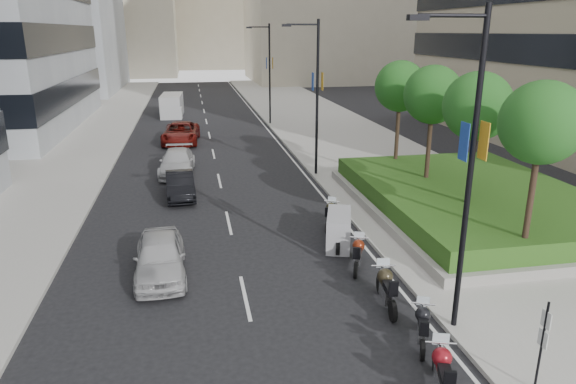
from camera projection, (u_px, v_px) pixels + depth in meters
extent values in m
plane|color=black|center=(319.00, 367.00, 13.34)|extent=(160.00, 160.00, 0.00)
cube|color=#9E9B93|center=(336.00, 134.00, 43.04)|extent=(10.00, 100.00, 0.15)
cube|color=#9E9B93|center=(72.00, 144.00, 39.31)|extent=(8.00, 100.00, 0.15)
cube|color=silver|center=(274.00, 137.00, 42.12)|extent=(0.12, 100.00, 0.01)
cube|color=silver|center=(210.00, 140.00, 41.20)|extent=(0.12, 100.00, 0.01)
cube|color=gray|center=(472.00, 207.00, 24.39)|extent=(10.00, 14.00, 0.40)
cube|color=#244C15|center=(474.00, 195.00, 24.21)|extent=(9.40, 13.40, 0.80)
cylinder|color=#332319|center=(530.00, 205.00, 17.84)|extent=(0.22, 0.22, 4.00)
sphere|color=#245C1C|center=(542.00, 123.00, 16.97)|extent=(2.80, 2.80, 2.80)
cylinder|color=#332319|center=(470.00, 175.00, 21.59)|extent=(0.22, 0.22, 4.00)
sphere|color=#245C1C|center=(478.00, 106.00, 20.72)|extent=(2.80, 2.80, 2.80)
cylinder|color=#332319|center=(428.00, 154.00, 25.34)|extent=(0.22, 0.22, 4.00)
sphere|color=#245C1C|center=(433.00, 95.00, 24.47)|extent=(2.80, 2.80, 2.80)
cylinder|color=#332319|center=(397.00, 138.00, 29.08)|extent=(0.22, 0.22, 4.00)
sphere|color=#245C1C|center=(400.00, 86.00, 28.22)|extent=(2.80, 2.80, 2.80)
cylinder|color=black|center=(469.00, 182.00, 13.69)|extent=(0.16, 0.16, 9.00)
cylinder|color=black|center=(453.00, 15.00, 12.28)|extent=(1.80, 0.10, 0.10)
cube|color=black|center=(418.00, 17.00, 12.13)|extent=(0.50, 0.22, 0.14)
cube|color=gold|center=(484.00, 141.00, 13.41)|extent=(0.02, 0.45, 1.00)
cube|color=navy|center=(464.00, 142.00, 13.31)|extent=(0.02, 0.45, 1.00)
cylinder|color=black|center=(317.00, 101.00, 29.63)|extent=(0.16, 0.16, 9.00)
cylinder|color=black|center=(303.00, 24.00, 28.21)|extent=(1.80, 0.10, 0.10)
cube|color=black|center=(287.00, 25.00, 28.07)|extent=(0.50, 0.22, 0.14)
cube|color=gold|center=(322.00, 81.00, 29.35)|extent=(0.02, 0.45, 1.00)
cube|color=navy|center=(313.00, 82.00, 29.25)|extent=(0.02, 0.45, 1.00)
cylinder|color=black|center=(270.00, 76.00, 46.50)|extent=(0.16, 0.16, 9.00)
cylinder|color=black|center=(259.00, 27.00, 45.09)|extent=(1.80, 0.10, 0.10)
cube|color=black|center=(249.00, 28.00, 44.94)|extent=(0.50, 0.22, 0.14)
cube|color=gold|center=(273.00, 63.00, 46.22)|extent=(0.02, 0.45, 1.00)
cube|color=navy|center=(266.00, 63.00, 46.12)|extent=(0.02, 0.45, 1.00)
cylinder|color=black|center=(541.00, 350.00, 11.94)|extent=(0.06, 0.06, 2.50)
cube|color=silver|center=(546.00, 320.00, 11.70)|extent=(0.02, 0.32, 0.42)
cube|color=silver|center=(543.00, 339.00, 11.85)|extent=(0.02, 0.32, 0.42)
cylinder|color=black|center=(437.00, 364.00, 12.96)|extent=(0.31, 0.63, 0.63)
cube|color=silver|center=(443.00, 380.00, 12.10)|extent=(0.55, 0.91, 0.42)
sphere|color=maroon|center=(442.00, 357.00, 12.30)|extent=(0.48, 0.48, 0.48)
cube|color=black|center=(446.00, 376.00, 11.72)|extent=(0.50, 0.81, 0.16)
cylinder|color=silver|center=(441.00, 343.00, 12.49)|extent=(0.73, 0.28, 0.05)
cylinder|color=black|center=(423.00, 350.00, 13.56)|extent=(0.32, 0.56, 0.56)
cylinder|color=black|center=(421.00, 321.00, 14.91)|extent=(0.32, 0.56, 0.56)
cube|color=silver|center=(422.00, 331.00, 14.14)|extent=(0.55, 0.82, 0.38)
sphere|color=black|center=(423.00, 314.00, 14.32)|extent=(0.44, 0.44, 0.44)
cube|color=black|center=(423.00, 327.00, 13.80)|extent=(0.50, 0.73, 0.15)
cylinder|color=silver|center=(423.00, 304.00, 14.49)|extent=(0.64, 0.31, 0.05)
cylinder|color=black|center=(393.00, 311.00, 15.36)|extent=(0.21, 0.67, 0.66)
cylinder|color=black|center=(380.00, 285.00, 16.97)|extent=(0.21, 0.67, 0.66)
cube|color=silver|center=(387.00, 293.00, 16.06)|extent=(0.44, 0.93, 0.44)
sphere|color=#2C2618|center=(385.00, 276.00, 16.28)|extent=(0.51, 0.51, 0.51)
cube|color=black|center=(390.00, 288.00, 15.66)|extent=(0.40, 0.83, 0.17)
cylinder|color=silver|center=(383.00, 266.00, 16.48)|extent=(0.78, 0.16, 0.05)
cylinder|color=black|center=(356.00, 270.00, 18.06)|extent=(0.33, 0.58, 0.59)
cylinder|color=black|center=(359.00, 253.00, 19.47)|extent=(0.33, 0.58, 0.59)
cube|color=silver|center=(357.00, 258.00, 18.67)|extent=(0.57, 0.85, 0.40)
sphere|color=maroon|center=(359.00, 245.00, 18.86)|extent=(0.45, 0.45, 0.45)
cube|color=black|center=(357.00, 253.00, 18.32)|extent=(0.52, 0.76, 0.15)
cylinder|color=silver|center=(359.00, 238.00, 19.03)|extent=(0.66, 0.31, 0.05)
cylinder|color=black|center=(338.00, 246.00, 19.95)|extent=(0.33, 0.68, 0.67)
cylinder|color=black|center=(339.00, 230.00, 21.60)|extent=(0.33, 0.68, 0.67)
cube|color=gray|center=(339.00, 229.00, 20.67)|extent=(1.56, 2.46, 1.36)
cylinder|color=black|center=(327.00, 226.00, 22.17)|extent=(0.33, 0.58, 0.58)
cylinder|color=black|center=(332.00, 215.00, 23.56)|extent=(0.33, 0.58, 0.58)
cube|color=silver|center=(330.00, 217.00, 22.78)|extent=(0.57, 0.84, 0.39)
sphere|color=#312F1B|center=(331.00, 207.00, 22.96)|extent=(0.45, 0.45, 0.45)
cube|color=black|center=(329.00, 213.00, 22.43)|extent=(0.52, 0.75, 0.15)
cylinder|color=silver|center=(332.00, 201.00, 23.13)|extent=(0.65, 0.32, 0.05)
imported|color=#ACACAE|center=(160.00, 256.00, 18.11)|extent=(1.91, 4.41, 1.48)
imported|color=black|center=(180.00, 185.00, 26.78)|extent=(1.62, 4.10, 1.33)
imported|color=#B5B5B7|center=(177.00, 162.00, 31.25)|extent=(2.29, 5.03, 1.43)
imported|color=#5D0E0B|center=(181.00, 133.00, 39.82)|extent=(3.09, 5.90, 1.59)
cube|color=#B8B9BB|center=(172.00, 105.00, 52.50)|extent=(2.28, 5.35, 2.20)
cube|color=#B8B9BB|center=(172.00, 113.00, 50.79)|extent=(2.06, 1.37, 1.15)
cylinder|color=black|center=(163.00, 115.00, 50.80)|extent=(0.26, 0.73, 0.73)
cylinder|color=black|center=(181.00, 115.00, 51.10)|extent=(0.26, 0.73, 0.73)
cylinder|color=black|center=(165.00, 110.00, 54.14)|extent=(0.26, 0.73, 0.73)
cylinder|color=black|center=(181.00, 110.00, 54.44)|extent=(0.26, 0.73, 0.73)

